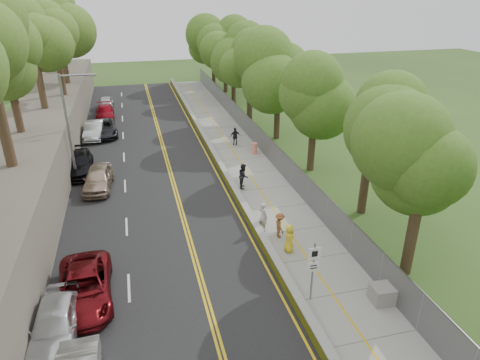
% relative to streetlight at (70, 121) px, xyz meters
% --- Properties ---
extents(ground, '(140.00, 140.00, 0.00)m').
position_rel_streetlight_xyz_m(ground, '(10.46, -14.00, -4.64)').
color(ground, '#33511E').
rests_on(ground, ground).
extents(road, '(11.20, 66.00, 0.04)m').
position_rel_streetlight_xyz_m(road, '(5.06, 1.00, -4.62)').
color(road, black).
rests_on(road, ground).
extents(sidewalk, '(4.20, 66.00, 0.05)m').
position_rel_streetlight_xyz_m(sidewalk, '(13.01, 1.00, -4.61)').
color(sidewalk, gray).
rests_on(sidewalk, ground).
extents(jersey_barrier, '(0.42, 66.00, 0.60)m').
position_rel_streetlight_xyz_m(jersey_barrier, '(10.71, 1.00, -4.34)').
color(jersey_barrier, '#D2DA14').
rests_on(jersey_barrier, ground).
extents(rock_embankment, '(5.00, 66.00, 4.00)m').
position_rel_streetlight_xyz_m(rock_embankment, '(-3.04, 1.00, -2.64)').
color(rock_embankment, '#595147').
rests_on(rock_embankment, ground).
extents(chainlink_fence, '(0.04, 66.00, 2.00)m').
position_rel_streetlight_xyz_m(chainlink_fence, '(15.11, 1.00, -3.64)').
color(chainlink_fence, slate).
rests_on(chainlink_fence, ground).
extents(trees_embankment, '(6.40, 66.00, 13.00)m').
position_rel_streetlight_xyz_m(trees_embankment, '(-2.54, 1.00, 5.86)').
color(trees_embankment, '#557A28').
rests_on(trees_embankment, rock_embankment).
extents(trees_fenceside, '(7.00, 66.00, 14.00)m').
position_rel_streetlight_xyz_m(trees_fenceside, '(17.46, 1.00, 2.36)').
color(trees_fenceside, '#4C7825').
rests_on(trees_fenceside, ground).
extents(streetlight, '(2.52, 0.22, 8.00)m').
position_rel_streetlight_xyz_m(streetlight, '(0.00, 0.00, 0.00)').
color(streetlight, gray).
rests_on(streetlight, ground).
extents(signpost, '(0.62, 0.09, 3.10)m').
position_rel_streetlight_xyz_m(signpost, '(11.51, -17.02, -2.68)').
color(signpost, gray).
rests_on(signpost, sidewalk).
extents(construction_barrel, '(0.57, 0.57, 0.94)m').
position_rel_streetlight_xyz_m(construction_barrel, '(14.32, 2.01, -4.12)').
color(construction_barrel, red).
rests_on(construction_barrel, sidewalk).
extents(concrete_block, '(1.31, 1.02, 0.84)m').
position_rel_streetlight_xyz_m(concrete_block, '(14.76, -18.00, -4.17)').
color(concrete_block, slate).
rests_on(concrete_block, sidewalk).
extents(car_0, '(2.06, 4.75, 1.60)m').
position_rel_streetlight_xyz_m(car_0, '(0.34, -16.63, -3.80)').
color(car_0, silver).
rests_on(car_0, road).
extents(car_2, '(2.61, 5.37, 1.47)m').
position_rel_streetlight_xyz_m(car_2, '(1.32, -14.40, -3.86)').
color(car_2, '#620D11').
rests_on(car_2, road).
extents(car_3, '(2.22, 5.22, 1.50)m').
position_rel_streetlight_xyz_m(car_3, '(-0.14, 1.46, -3.85)').
color(car_3, black).
rests_on(car_3, road).
extents(car_4, '(2.29, 4.78, 1.58)m').
position_rel_streetlight_xyz_m(car_4, '(1.46, -1.94, -3.81)').
color(car_4, tan).
rests_on(car_4, road).
extents(car_5, '(2.02, 4.79, 1.54)m').
position_rel_streetlight_xyz_m(car_5, '(0.68, 10.03, -3.83)').
color(car_5, '#B8BCC1').
rests_on(car_5, road).
extents(car_6, '(2.91, 5.51, 1.48)m').
position_rel_streetlight_xyz_m(car_6, '(1.46, 10.51, -3.86)').
color(car_6, black).
rests_on(car_6, road).
extents(car_7, '(2.05, 4.76, 1.37)m').
position_rel_streetlight_xyz_m(car_7, '(1.46, 16.78, -3.92)').
color(car_7, maroon).
rests_on(car_7, road).
extents(car_8, '(1.73, 4.20, 1.43)m').
position_rel_streetlight_xyz_m(car_8, '(1.46, 20.55, -3.89)').
color(car_8, '#B8B8BC').
rests_on(car_8, road).
extents(painter_0, '(0.52, 0.80, 1.64)m').
position_rel_streetlight_xyz_m(painter_0, '(11.91, -13.00, -3.77)').
color(painter_0, yellow).
rests_on(painter_0, sidewalk).
extents(painter_1, '(0.66, 0.79, 1.84)m').
position_rel_streetlight_xyz_m(painter_1, '(11.21, -10.50, -3.67)').
color(painter_1, beige).
rests_on(painter_1, sidewalk).
extents(painter_2, '(0.94, 1.07, 1.85)m').
position_rel_streetlight_xyz_m(painter_2, '(11.63, -4.46, -3.67)').
color(painter_2, black).
rests_on(painter_2, sidewalk).
extents(painter_3, '(0.58, 1.00, 1.54)m').
position_rel_streetlight_xyz_m(painter_3, '(11.91, -11.47, -3.82)').
color(painter_3, brown).
rests_on(painter_3, sidewalk).
extents(person_far, '(0.98, 0.43, 1.66)m').
position_rel_streetlight_xyz_m(person_far, '(13.26, 4.52, -3.76)').
color(person_far, black).
rests_on(person_far, sidewalk).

